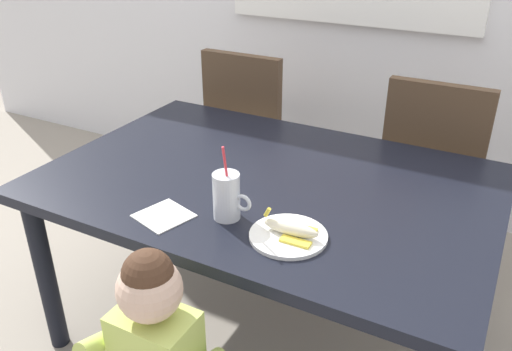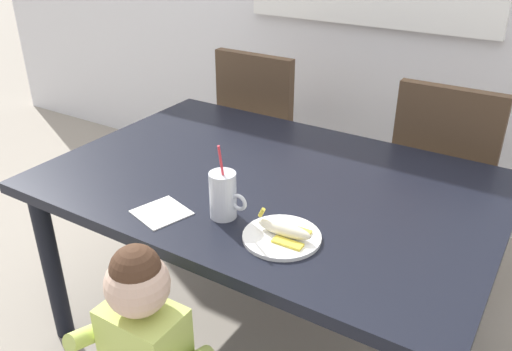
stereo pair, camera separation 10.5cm
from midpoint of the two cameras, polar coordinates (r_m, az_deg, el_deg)
ground_plane at (r=2.29m, az=-0.32°, el=-16.50°), size 24.00×24.00×0.00m
dining_table at (r=1.90m, az=-0.37°, el=-2.40°), size 1.57×1.07×0.72m
dining_chair_left at (r=2.76m, az=-1.46°, el=5.13°), size 0.44×0.44×0.96m
dining_chair_right at (r=2.45m, az=17.55°, el=0.83°), size 0.44×0.45×0.96m
toddler_standing at (r=1.51m, az=-12.87°, el=-17.89°), size 0.33×0.24×0.84m
milk_cup at (r=1.60m, az=-5.06°, el=-2.55°), size 0.13×0.08×0.25m
snack_plate at (r=1.53m, az=1.56°, el=-6.61°), size 0.23×0.23×0.01m
peeled_banana at (r=1.52m, az=1.89°, el=-5.83°), size 0.17×0.11×0.07m
paper_napkin at (r=1.67m, az=-11.79°, el=-4.34°), size 0.19×0.19×0.00m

